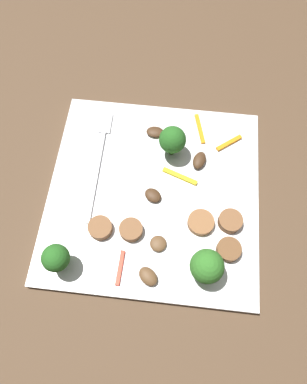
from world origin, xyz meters
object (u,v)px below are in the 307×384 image
broccoli_floret_0 (207,266)px  mushroom_4 (148,276)px  broccoli_floret_2 (56,258)px  sausage_slice_1 (230,221)px  mushroom_1 (199,160)px  pepper_strip_3 (120,268)px  mushroom_3 (155,132)px  plate (154,194)px  broccoli_floret_1 (172,140)px  sausage_slice_0 (201,222)px  pepper_strip_1 (229,143)px  sausage_slice_4 (229,250)px  pepper_strip_0 (180,176)px  fork (100,156)px  mushroom_0 (150,195)px  sausage_slice_2 (100,228)px  mushroom_2 (158,244)px  sausage_slice_3 (131,230)px  pepper_strip_2 (200,129)px

broccoli_floret_0 → mushroom_4: 0.08m
broccoli_floret_0 → broccoli_floret_2: size_ratio=0.97×
sausage_slice_1 → mushroom_1: bearing=27.7°
pepper_strip_3 → mushroom_1: bearing=-28.9°
mushroom_3 → plate: bearing=-175.1°
broccoli_floret_0 → plate: bearing=36.5°
sausage_slice_1 → broccoli_floret_1: bearing=41.3°
broccoli_floret_1 → sausage_slice_0: bearing=-155.2°
broccoli_floret_1 → mushroom_3: (0.03, 0.03, -0.03)m
pepper_strip_1 → plate: bearing=131.4°
broccoli_floret_2 → pepper_strip_3: (0.00, -0.07, -0.03)m
broccoli_floret_1 → mushroom_1: broccoli_floret_1 is taller
broccoli_floret_0 → sausage_slice_4: bearing=-44.8°
sausage_slice_0 → pepper_strip_0: (0.07, 0.03, -0.00)m
mushroom_4 → fork: bearing=28.9°
mushroom_0 → pepper_strip_0: 0.05m
plate → broccoli_floret_0: size_ratio=5.76×
fork → mushroom_3: 0.09m
fork → sausage_slice_2: bearing=-170.2°
broccoli_floret_0 → mushroom_3: (0.20, 0.08, -0.03)m
mushroom_2 → pepper_strip_3: size_ratio=0.49×
mushroom_3 → broccoli_floret_2: bearing=155.3°
mushroom_3 → sausage_slice_0: bearing=-150.7°
broccoli_floret_0 → sausage_slice_3: (0.04, 0.10, -0.02)m
broccoli_floret_0 → broccoli_floret_1: size_ratio=0.94×
sausage_slice_2 → pepper_strip_2: (0.17, -0.12, -0.00)m
broccoli_floret_2 → sausage_slice_1: 0.23m
sausage_slice_1 → mushroom_2: sausage_slice_1 is taller
fork → sausage_slice_0: size_ratio=5.08×
sausage_slice_2 → mushroom_3: size_ratio=1.21×
sausage_slice_0 → pepper_strip_2: 0.15m
sausage_slice_1 → mushroom_4: size_ratio=1.17×
mushroom_1 → mushroom_2: (-0.13, 0.05, -0.00)m
broccoli_floret_0 → pepper_strip_1: broccoli_floret_0 is taller
pepper_strip_1 → sausage_slice_0: bearing=165.0°
fork → broccoli_floret_2: bearing=172.0°
plate → pepper_strip_1: size_ratio=6.75×
sausage_slice_0 → mushroom_3: bearing=29.3°
mushroom_1 → mushroom_2: 0.14m
broccoli_floret_0 → sausage_slice_2: size_ratio=1.59×
sausage_slice_2 → mushroom_1: 0.17m
broccoli_floret_1 → broccoli_floret_2: broccoli_floret_1 is taller
broccoli_floret_1 → pepper_strip_2: broccoli_floret_1 is taller
pepper_strip_2 → sausage_slice_4: bearing=-165.5°
sausage_slice_1 → mushroom_3: (0.13, 0.12, -0.00)m
sausage_slice_4 → pepper_strip_0: (0.10, 0.07, -0.00)m
mushroom_1 → mushroom_4: (-0.17, 0.05, -0.00)m
mushroom_2 → sausage_slice_3: bearing=69.6°
mushroom_0 → pepper_strip_2: 0.13m
mushroom_2 → pepper_strip_1: mushroom_2 is taller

